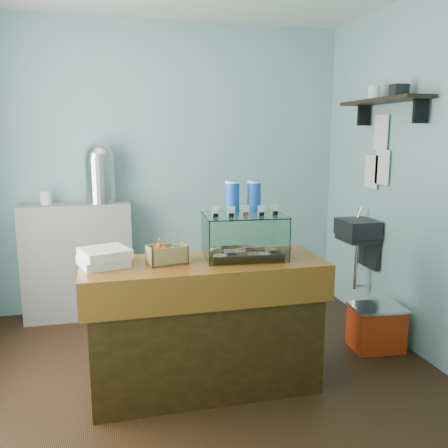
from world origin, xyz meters
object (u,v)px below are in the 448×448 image
object	(u,v)px
counter	(205,324)
red_cooler	(376,327)
coffee_urn	(100,171)
display_case	(243,233)

from	to	relation	value
counter	red_cooler	distance (m)	1.52
counter	coffee_urn	world-z (taller)	coffee_urn
counter	coffee_urn	bearing A→B (deg)	112.81
display_case	coffee_urn	xyz separation A→B (m)	(-0.95, 1.50, 0.33)
counter	coffee_urn	size ratio (longest dim) A/B	2.84
red_cooler	counter	bearing A→B (deg)	-164.59
counter	red_cooler	size ratio (longest dim) A/B	3.62
red_cooler	display_case	bearing A→B (deg)	-165.75
counter	coffee_urn	xyz separation A→B (m)	(-0.66, 1.58, 0.94)
counter	display_case	size ratio (longest dim) A/B	2.81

